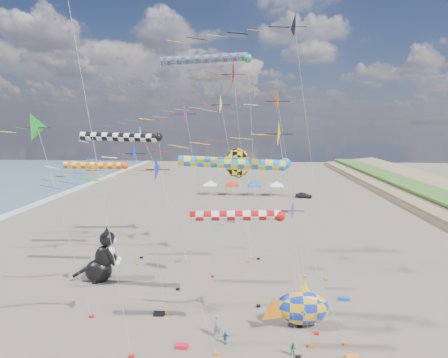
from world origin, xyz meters
The scene contains 29 objects.
delta_kite_0 centered at (-3.67, 4.56, 12.89)m, with size 9.58×1.75×14.18m.
delta_kite_1 centered at (5.31, 17.12, 25.06)m, with size 15.57×2.54×26.65m.
delta_kite_3 centered at (-2.14, 21.33, 17.87)m, with size 12.53×2.31×19.34m.
delta_kite_4 centered at (2.66, 5.92, 15.11)m, with size 11.66×2.11×16.52m.
delta_kite_5 centered at (-14.17, 8.72, 15.59)m, with size 11.11×2.35×17.06m.
delta_kite_6 centered at (-0.75, 22.55, 21.55)m, with size 15.01×3.15×23.35m.
delta_kite_7 centered at (-15.07, 19.78, 10.73)m, with size 9.68×1.84×12.00m.
delta_kite_8 centered at (-8.52, 9.54, 13.44)m, with size 9.93×1.82×14.74m.
delta_kite_9 centered at (4.49, 17.67, 18.11)m, with size 11.66×2.69×19.68m.
delta_kite_10 centered at (5.91, 6.31, 9.63)m, with size 8.59×1.86×10.89m.
delta_kite_11 centered at (-10.49, 24.42, 14.75)m, with size 11.49×1.81×16.06m.
delta_kite_12 centered at (-4.60, 17.12, 16.84)m, with size 10.91×2.37×18.32m.
windsock_0 centered at (-9.16, 13.99, 14.81)m, with size 8.96×0.80×15.28m.
windsock_1 centered at (1.44, 8.43, 13.13)m, with size 9.70×0.86×13.61m.
windsock_2 centered at (1.77, 4.57, 10.10)m, with size 7.56×0.71×10.52m.
windsock_3 centered at (-2.12, 22.30, 23.09)m, with size 11.28×0.96×23.63m.
windsock_4 centered at (-15.05, 21.78, 11.23)m, with size 8.83×0.85×11.70m.
angelfish_kite centered at (1.12, 13.30, 12.51)m, with size 3.74×3.02×13.93m.
cat_inflatable centered at (-12.71, 15.63, 2.79)m, with size 4.13×2.07×5.58m, color black, non-canonical shape.
fish_inflatable centered at (6.60, 8.50, 1.63)m, with size 5.74×2.84×3.80m.
person_adult centered at (0.05, 6.69, 0.90)m, with size 0.66×0.43×1.81m, color gray.
child_green centered at (5.52, 4.83, 0.51)m, with size 0.49×0.38×1.01m, color #1C833A.
child_blue centered at (0.68, 5.91, 0.49)m, with size 0.58×0.24×0.98m, color #1F4AA0.
kite_bag_0 centered at (-2.43, 5.19, 0.15)m, with size 0.90×0.44×0.30m, color red.
kite_bag_1 centered at (9.56, 4.66, 0.15)m, with size 0.90×0.44×0.30m, color orange.
kite_bag_2 centered at (-5.16, 9.40, 0.15)m, with size 0.90×0.44×0.30m, color black.
kite_bag_3 centered at (11.25, 13.00, 0.15)m, with size 0.90×0.44×0.30m, color blue.
tent_row centered at (1.50, 60.00, 3.15)m, with size 19.20×4.20×3.80m.
parked_car centered at (14.75, 58.00, 0.61)m, with size 1.45×3.59×1.22m, color #26262D.
Camera 1 is at (2.09, -17.62, 16.14)m, focal length 28.00 mm.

